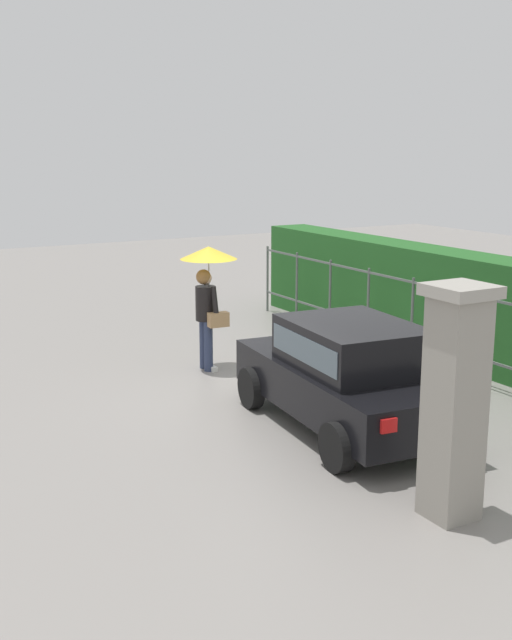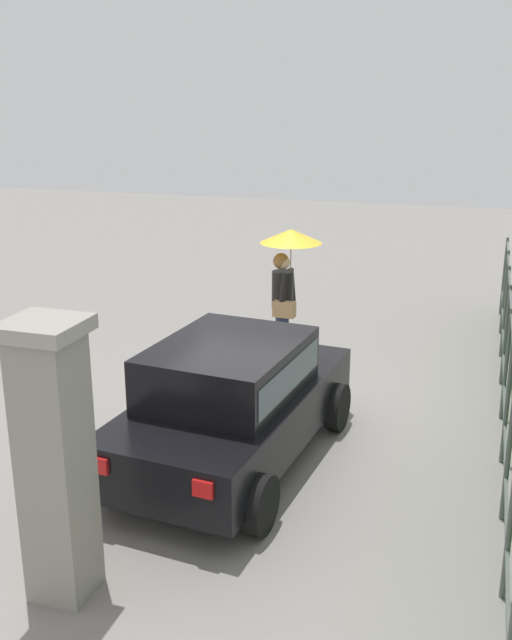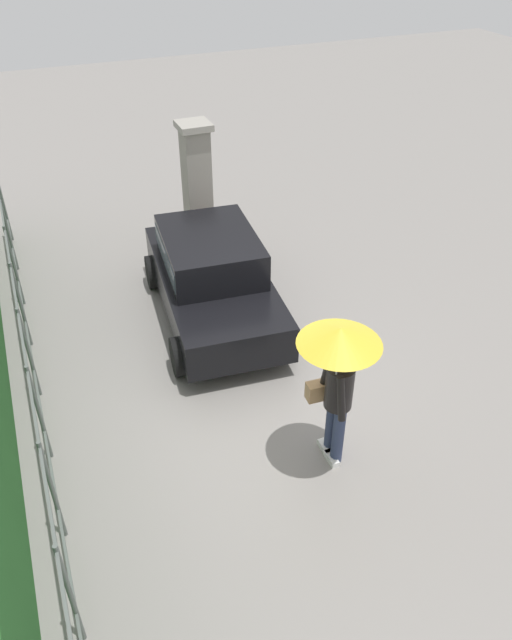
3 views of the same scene
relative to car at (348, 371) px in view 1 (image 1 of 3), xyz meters
The scene contains 6 objects.
ground_plane 1.82m from the car, behind, with size 40.00×40.00×0.00m, color gray.
car is the anchor object (origin of this frame).
pedestrian 3.64m from the car, behind, with size 0.96×0.96×2.09m.
gate_pillar 2.70m from the car, 13.01° to the right, with size 0.60×0.60×2.42m.
fence_section 3.34m from the car, 117.86° to the left, with size 11.33×0.05×1.50m.
hedge_row 4.11m from the car, 112.37° to the left, with size 12.28×0.90×1.90m, color #235B23.
Camera 1 is at (9.74, -5.83, 3.72)m, focal length 44.03 mm.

